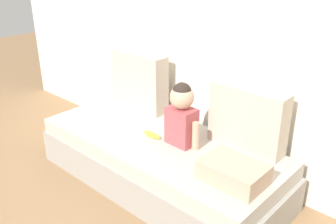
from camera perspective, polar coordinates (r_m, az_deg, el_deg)
name	(u,v)px	position (r m, az deg, el deg)	size (l,w,h in m)	color
ground_plane	(160,182)	(3.12, -1.17, -10.60)	(12.00, 12.00, 0.00)	#93704C
back_wall	(208,15)	(3.03, 6.07, 14.42)	(5.23, 0.10, 2.54)	silver
couch	(160,161)	(3.01, -1.20, -7.48)	(2.03, 0.85, 0.40)	#9C978F
throw_pillow_left	(139,81)	(3.38, -4.38, 4.77)	(0.57, 0.16, 0.51)	#C1B29E
throw_pillow_right	(247,118)	(2.74, 11.98, -0.97)	(0.57, 0.16, 0.47)	#C1B29E
toddler	(182,113)	(2.73, 2.09, -0.17)	(0.33, 0.18, 0.48)	#B24C51
banana	(152,135)	(2.92, -2.46, -3.45)	(0.17, 0.04, 0.04)	yellow
folded_blanket	(233,172)	(2.42, 9.89, -9.00)	(0.40, 0.28, 0.13)	tan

